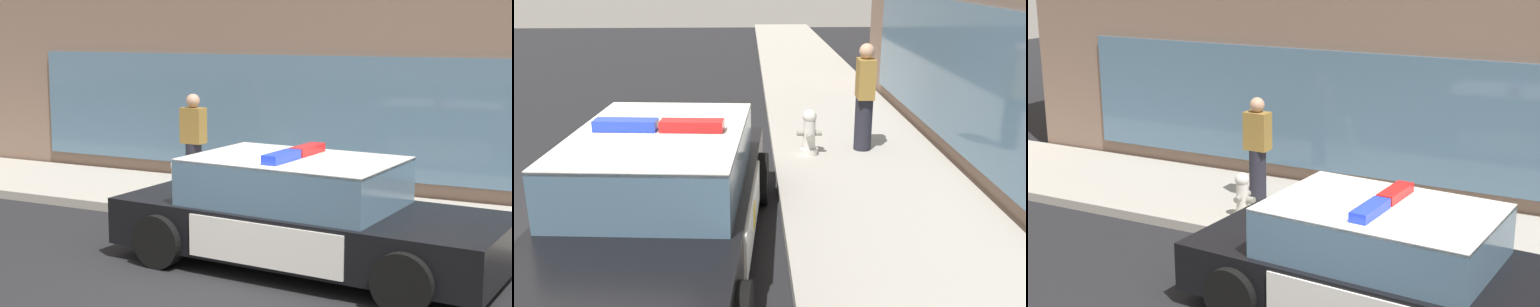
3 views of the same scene
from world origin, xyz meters
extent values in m
plane|color=black|center=(0.00, 0.00, 0.00)|extent=(48.00, 48.00, 0.00)
cube|color=#A39E93|center=(0.00, 3.64, 0.07)|extent=(48.00, 2.68, 0.15)
cube|color=slate|center=(-0.94, 5.00, 1.45)|extent=(12.05, 0.08, 2.10)
cube|color=black|center=(0.56, 0.97, 0.50)|extent=(4.98, 2.26, 0.60)
cube|color=silver|center=(2.11, 0.85, 0.67)|extent=(1.79, 1.98, 0.05)
cube|color=silver|center=(-1.13, 1.10, 0.67)|extent=(1.50, 1.95, 0.05)
cube|color=silver|center=(0.54, 1.93, 0.50)|extent=(2.03, 0.19, 0.51)
cube|color=silver|center=(0.39, 0.02, 0.50)|extent=(2.03, 0.19, 0.51)
cube|color=yellow|center=(0.54, 1.95, 0.50)|extent=(0.22, 0.03, 0.26)
cube|color=slate|center=(0.37, 0.99, 1.07)|extent=(2.64, 1.89, 0.60)
cube|color=silver|center=(0.37, 0.99, 1.36)|extent=(2.64, 1.89, 0.04)
cube|color=red|center=(0.39, 1.33, 1.44)|extent=(0.25, 0.66, 0.11)
cube|color=blue|center=(0.34, 0.65, 1.44)|extent=(0.25, 0.66, 0.11)
cylinder|color=black|center=(-0.96, 2.04, 0.34)|extent=(0.69, 0.27, 0.68)
cylinder|color=black|center=(-1.11, 0.15, 0.34)|extent=(0.69, 0.27, 0.68)
cylinder|color=silver|center=(-2.53, 2.85, 0.20)|extent=(0.28, 0.28, 0.10)
cylinder|color=silver|center=(-2.53, 2.85, 0.47)|extent=(0.19, 0.19, 0.45)
sphere|color=silver|center=(-2.53, 2.85, 0.77)|extent=(0.22, 0.22, 0.22)
cylinder|color=gray|center=(-2.53, 2.85, 0.84)|extent=(0.06, 0.06, 0.05)
cylinder|color=gray|center=(-2.53, 2.71, 0.50)|extent=(0.09, 0.10, 0.09)
cylinder|color=gray|center=(-2.53, 3.00, 0.50)|extent=(0.09, 0.10, 0.09)
cylinder|color=gray|center=(-2.38, 2.85, 0.46)|extent=(0.10, 0.12, 0.12)
cylinder|color=#23232D|center=(-2.75, 3.75, 0.57)|extent=(0.28, 0.28, 0.85)
cube|color=olive|center=(-2.75, 3.75, 1.31)|extent=(0.41, 0.28, 0.62)
sphere|color=tan|center=(-2.75, 3.75, 1.74)|extent=(0.24, 0.24, 0.24)
camera|label=1|loc=(4.19, -7.80, 2.96)|focal=54.94mm
camera|label=2|loc=(6.00, 1.90, 2.97)|focal=39.87mm
camera|label=3|loc=(2.97, -6.57, 4.15)|focal=52.86mm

